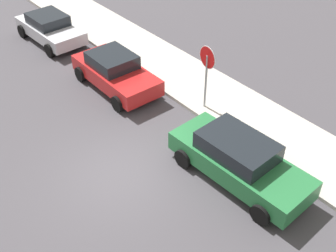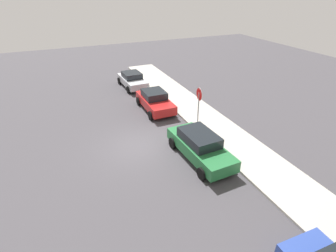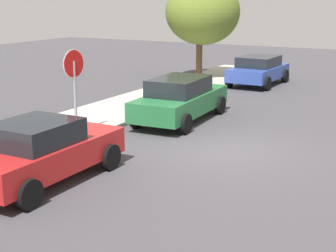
{
  "view_description": "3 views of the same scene",
  "coord_description": "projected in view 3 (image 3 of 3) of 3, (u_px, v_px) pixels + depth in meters",
  "views": [
    {
      "loc": [
        8.39,
        -4.92,
        9.4
      ],
      "look_at": [
        0.51,
        1.52,
        1.49
      ],
      "focal_mm": 45.0,
      "sensor_mm": 36.0,
      "label": 1
    },
    {
      "loc": [
        12.62,
        -3.58,
        8.42
      ],
      "look_at": [
        0.23,
        1.81,
        1.07
      ],
      "focal_mm": 28.0,
      "sensor_mm": 36.0,
      "label": 2
    },
    {
      "loc": [
        -12.74,
        -5.15,
        4.13
      ],
      "look_at": [
        -1.41,
        1.07,
        0.87
      ],
      "focal_mm": 55.0,
      "sensor_mm": 36.0,
      "label": 3
    }
  ],
  "objects": [
    {
      "name": "parked_car_green",
      "position": [
        180.0,
        99.0,
        17.4
      ],
      "size": [
        4.64,
        2.12,
        1.5
      ],
      "color": "#236B38",
      "rests_on": "ground_plane"
    },
    {
      "name": "sidewalk_curb",
      "position": [
        74.0,
        125.0,
        16.72
      ],
      "size": [
        32.0,
        2.83,
        0.14
      ],
      "primitive_type": "cube",
      "color": "#B2ADA3",
      "rests_on": "ground_plane"
    },
    {
      "name": "parked_car_red",
      "position": [
        41.0,
        151.0,
        11.65
      ],
      "size": [
        4.11,
        1.97,
        1.45
      ],
      "color": "red",
      "rests_on": "ground_plane"
    },
    {
      "name": "parked_car_blue",
      "position": [
        258.0,
        70.0,
        24.58
      ],
      "size": [
        3.98,
        2.1,
        1.37
      ],
      "color": "#2D479E",
      "rests_on": "ground_plane"
    },
    {
      "name": "ground_plane",
      "position": [
        226.0,
        150.0,
        14.25
      ],
      "size": [
        60.0,
        60.0,
        0.0
      ],
      "primitive_type": "plane",
      "color": "#423F44"
    },
    {
      "name": "street_tree_near_corner",
      "position": [
        203.0,
        12.0,
        25.63
      ],
      "size": [
        3.73,
        3.73,
        5.01
      ],
      "color": "#513823",
      "rests_on": "ground_plane"
    },
    {
      "name": "stop_sign",
      "position": [
        74.0,
        77.0,
        15.1
      ],
      "size": [
        0.85,
        0.09,
        2.65
      ],
      "color": "gray",
      "rests_on": "ground_plane"
    }
  ]
}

